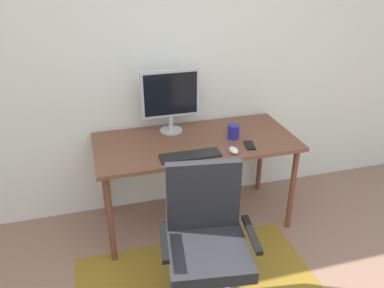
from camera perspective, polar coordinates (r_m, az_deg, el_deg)
name	(u,v)px	position (r m, az deg, el deg)	size (l,w,h in m)	color
wall_back	(161,57)	(3.15, -4.57, 12.57)	(6.00, 0.10, 2.60)	white
desk	(196,148)	(3.01, 0.54, -0.62)	(1.54, 0.71, 0.75)	brown
monitor	(170,96)	(3.03, -3.19, 6.99)	(0.46, 0.18, 0.50)	#B2B2B7
keyboard	(190,156)	(2.74, -0.23, -1.70)	(0.43, 0.13, 0.02)	black
computer_mouse	(233,150)	(2.81, 6.10, -0.90)	(0.06, 0.10, 0.03)	white
coffee_cup	(233,132)	(3.01, 6.09, 1.81)	(0.09, 0.09, 0.11)	navy
cell_phone	(250,145)	(2.92, 8.44, -0.19)	(0.07, 0.14, 0.01)	black
office_chair	(206,252)	(2.45, 2.11, -15.58)	(0.59, 0.54, 0.95)	slate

